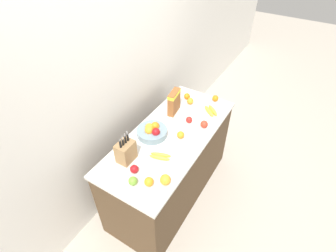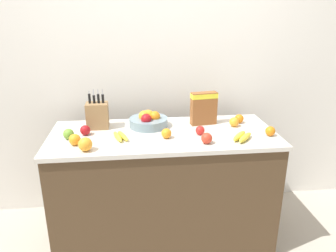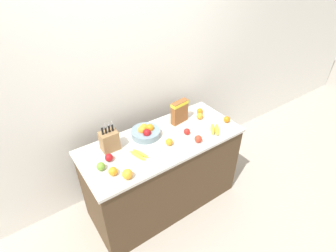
# 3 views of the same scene
# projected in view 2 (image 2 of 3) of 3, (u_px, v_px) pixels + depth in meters

# --- Properties ---
(ground_plane) EXTENTS (14.00, 14.00, 0.00)m
(ground_plane) POSITION_uv_depth(u_px,v_px,m) (164.00, 236.00, 2.64)
(ground_plane) COLOR #B2A899
(wall_back) EXTENTS (9.00, 0.06, 2.60)m
(wall_back) POSITION_uv_depth(u_px,v_px,m) (156.00, 63.00, 2.73)
(wall_back) COLOR silver
(wall_back) RESTS_ON ground_plane
(counter) EXTENTS (1.61, 0.69, 0.89)m
(counter) POSITION_uv_depth(u_px,v_px,m) (164.00, 187.00, 2.49)
(counter) COLOR #4C3823
(counter) RESTS_ON ground_plane
(knife_block) EXTENTS (0.16, 0.12, 0.29)m
(knife_block) POSITION_uv_depth(u_px,v_px,m) (97.00, 115.00, 2.41)
(knife_block) COLOR #937047
(knife_block) RESTS_ON counter
(cereal_box) EXTENTS (0.21, 0.10, 0.25)m
(cereal_box) POSITION_uv_depth(u_px,v_px,m) (204.00, 107.00, 2.47)
(cereal_box) COLOR brown
(cereal_box) RESTS_ON counter
(fruit_bowl) EXTENTS (0.29, 0.29, 0.12)m
(fruit_bowl) POSITION_uv_depth(u_px,v_px,m) (149.00, 121.00, 2.45)
(fruit_bowl) COLOR gray
(fruit_bowl) RESTS_ON counter
(banana_bunch_left) EXTENTS (0.18, 0.20, 0.04)m
(banana_bunch_left) POSITION_uv_depth(u_px,v_px,m) (242.00, 137.00, 2.22)
(banana_bunch_left) COLOR yellow
(banana_bunch_left) RESTS_ON counter
(banana_bunch_right) EXTENTS (0.13, 0.20, 0.03)m
(banana_bunch_right) POSITION_uv_depth(u_px,v_px,m) (120.00, 136.00, 2.23)
(banana_bunch_right) COLOR yellow
(banana_bunch_right) RESTS_ON counter
(apple_front) EXTENTS (0.07, 0.07, 0.07)m
(apple_front) POSITION_uv_depth(u_px,v_px,m) (69.00, 134.00, 2.22)
(apple_front) COLOR #6B9E33
(apple_front) RESTS_ON counter
(apple_leftmost) EXTENTS (0.07, 0.07, 0.07)m
(apple_leftmost) POSITION_uv_depth(u_px,v_px,m) (85.00, 130.00, 2.29)
(apple_leftmost) COLOR #A31419
(apple_leftmost) RESTS_ON counter
(apple_near_bananas) EXTENTS (0.07, 0.07, 0.07)m
(apple_near_bananas) POSITION_uv_depth(u_px,v_px,m) (207.00, 138.00, 2.15)
(apple_near_bananas) COLOR red
(apple_near_bananas) RESTS_ON counter
(apple_rear) EXTENTS (0.06, 0.06, 0.06)m
(apple_rear) POSITION_uv_depth(u_px,v_px,m) (200.00, 130.00, 2.30)
(apple_rear) COLOR red
(apple_rear) RESTS_ON counter
(orange_mid_right) EXTENTS (0.07, 0.07, 0.07)m
(orange_mid_right) POSITION_uv_depth(u_px,v_px,m) (166.00, 133.00, 2.24)
(orange_mid_right) COLOR orange
(orange_mid_right) RESTS_ON counter
(orange_near_bowl) EXTENTS (0.07, 0.07, 0.07)m
(orange_near_bowl) POSITION_uv_depth(u_px,v_px,m) (234.00, 122.00, 2.46)
(orange_near_bowl) COLOR orange
(orange_near_bowl) RESTS_ON counter
(orange_mid_left) EXTENTS (0.09, 0.09, 0.09)m
(orange_mid_left) POSITION_uv_depth(u_px,v_px,m) (85.00, 144.00, 2.03)
(orange_mid_left) COLOR orange
(orange_mid_left) RESTS_ON counter
(orange_front_left) EXTENTS (0.08, 0.08, 0.08)m
(orange_front_left) POSITION_uv_depth(u_px,v_px,m) (75.00, 140.00, 2.12)
(orange_front_left) COLOR orange
(orange_front_left) RESTS_ON counter
(orange_front_center) EXTENTS (0.07, 0.07, 0.07)m
(orange_front_center) POSITION_uv_depth(u_px,v_px,m) (270.00, 131.00, 2.28)
(orange_front_center) COLOR orange
(orange_front_center) RESTS_ON counter
(orange_back_center) EXTENTS (0.07, 0.07, 0.07)m
(orange_back_center) POSITION_uv_depth(u_px,v_px,m) (239.00, 119.00, 2.53)
(orange_back_center) COLOR orange
(orange_back_center) RESTS_ON counter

